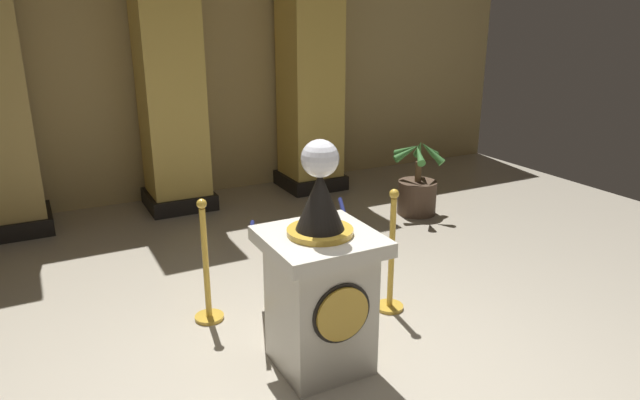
{
  "coord_description": "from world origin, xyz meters",
  "views": [
    {
      "loc": [
        -1.62,
        -2.93,
        2.41
      ],
      "look_at": [
        0.01,
        0.19,
        1.25
      ],
      "focal_mm": 31.72,
      "sensor_mm": 36.0,
      "label": 1
    }
  ],
  "objects_px": {
    "pedestal_clock": "(320,284)",
    "stanchion_far": "(207,279)",
    "stanchion_near": "(391,268)",
    "potted_palm_right": "(417,189)"
  },
  "relations": [
    {
      "from": "pedestal_clock",
      "to": "stanchion_far",
      "type": "xyz_separation_m",
      "value": [
        -0.52,
        0.99,
        -0.27
      ]
    },
    {
      "from": "stanchion_near",
      "to": "stanchion_far",
      "type": "relative_size",
      "value": 1.02
    },
    {
      "from": "stanchion_near",
      "to": "pedestal_clock",
      "type": "bearing_deg",
      "value": -153.67
    },
    {
      "from": "stanchion_near",
      "to": "stanchion_far",
      "type": "xyz_separation_m",
      "value": [
        -1.43,
        0.55,
        -0.01
      ]
    },
    {
      "from": "pedestal_clock",
      "to": "stanchion_near",
      "type": "distance_m",
      "value": 1.04
    },
    {
      "from": "stanchion_far",
      "to": "potted_palm_right",
      "type": "height_order",
      "value": "stanchion_far"
    },
    {
      "from": "stanchion_far",
      "to": "stanchion_near",
      "type": "bearing_deg",
      "value": -20.93
    },
    {
      "from": "pedestal_clock",
      "to": "potted_palm_right",
      "type": "xyz_separation_m",
      "value": [
        2.59,
        2.33,
        -0.32
      ]
    },
    {
      "from": "stanchion_far",
      "to": "potted_palm_right",
      "type": "bearing_deg",
      "value": 23.28
    },
    {
      "from": "pedestal_clock",
      "to": "stanchion_far",
      "type": "height_order",
      "value": "pedestal_clock"
    }
  ]
}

